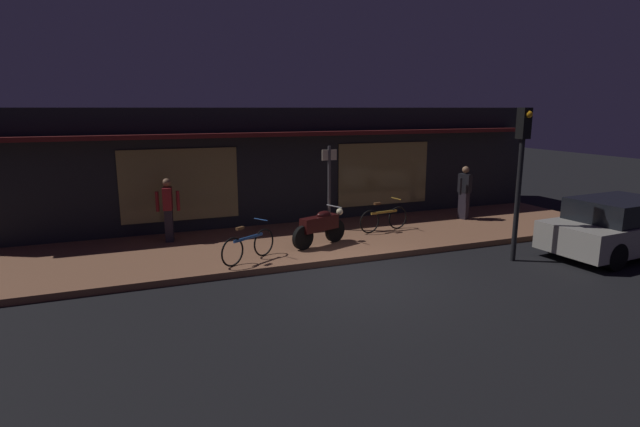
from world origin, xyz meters
TOP-DOWN VIEW (x-y plane):
  - ground_plane at (0.00, 0.00)m, footprint 60.00×60.00m
  - sidewalk_slab at (0.00, 3.00)m, footprint 18.00×4.00m
  - storefront_building at (0.00, 6.39)m, footprint 18.00×3.30m
  - motorcycle at (-0.09, 2.27)m, footprint 1.63×0.80m
  - bicycle_parked at (-2.12, 1.63)m, footprint 1.44×0.89m
  - bicycle_extra at (2.14, 3.00)m, footprint 1.65×0.42m
  - person_photographer at (-3.63, 4.11)m, footprint 0.62×0.41m
  - person_bystander at (5.26, 3.48)m, footprint 0.60×0.43m
  - sign_post at (0.77, 3.75)m, footprint 0.44×0.09m
  - traffic_light_pole at (3.89, -0.22)m, footprint 0.24×0.33m
  - parked_car_near at (6.72, -0.76)m, footprint 4.22×2.07m

SIDE VIEW (x-z plane):
  - ground_plane at x=0.00m, z-range 0.00..0.00m
  - sidewalk_slab at x=0.00m, z-range 0.00..0.15m
  - bicycle_parked at x=-2.12m, z-range 0.05..0.96m
  - bicycle_extra at x=2.14m, z-range 0.05..0.96m
  - motorcycle at x=-0.09m, z-range 0.16..1.13m
  - parked_car_near at x=6.72m, z-range -0.01..1.41m
  - person_photographer at x=-3.63m, z-range 0.19..1.86m
  - person_bystander at x=5.26m, z-range 0.19..1.86m
  - sign_post at x=0.77m, z-range 0.31..2.71m
  - storefront_building at x=0.00m, z-range 0.00..3.60m
  - traffic_light_pole at x=3.89m, z-range 0.68..4.28m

